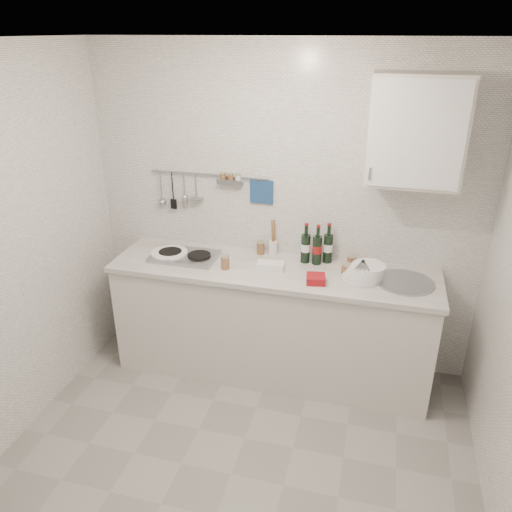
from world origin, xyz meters
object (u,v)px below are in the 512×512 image
(plate_stack_sink, at_px, (365,272))
(utensil_crock, at_px, (273,246))
(plate_stack_hob, at_px, (168,254))
(wall_cabinet, at_px, (417,130))
(wine_bottles, at_px, (317,244))

(plate_stack_sink, xyz_separation_m, utensil_crock, (-0.73, 0.25, 0.02))
(plate_stack_hob, xyz_separation_m, utensil_crock, (0.78, 0.26, 0.05))
(wall_cabinet, relative_size, plate_stack_hob, 2.31)
(wine_bottles, bearing_deg, plate_stack_sink, -25.96)
(plate_stack_hob, relative_size, plate_stack_sink, 1.00)
(wine_bottles, relative_size, utensil_crock, 1.05)
(plate_stack_sink, bearing_deg, wall_cabinet, 27.92)
(plate_stack_hob, distance_m, wine_bottles, 1.15)
(plate_stack_sink, distance_m, wine_bottles, 0.43)
(wall_cabinet, xyz_separation_m, plate_stack_hob, (-1.73, -0.13, -1.01))
(wall_cabinet, height_order, plate_stack_sink, wall_cabinet)
(plate_stack_sink, bearing_deg, plate_stack_hob, -179.55)
(wall_cabinet, xyz_separation_m, wine_bottles, (-0.60, 0.06, -0.87))
(wall_cabinet, distance_m, wine_bottles, 1.06)
(plate_stack_hob, bearing_deg, utensil_crock, 18.60)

